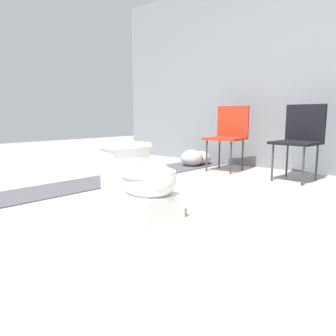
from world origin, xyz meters
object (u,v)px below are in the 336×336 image
Objects in this scene: folding_chair_left at (229,131)px; boulder_far at (201,158)px; boulder_near at (192,158)px; toilet at (141,184)px; folding_chair_middle at (300,134)px.

folding_chair_left reaches higher than boulder_far.
boulder_near is 0.99× the size of boulder_far.
toilet reaches higher than boulder_near.
toilet is 2.10m from folding_chair_middle.
folding_chair_middle reaches higher than boulder_near.
folding_chair_left is 0.68m from boulder_near.
toilet is at bearing -61.35° from boulder_near.
boulder_far is (-1.09, 2.23, -0.12)m from toilet.
folding_chair_middle is at bearing -7.32° from boulder_far.
toilet is at bearing -63.91° from boulder_far.
toilet is at bearing 9.75° from folding_chair_left.
boulder_near reaches higher than boulder_far.
boulder_far is at bearing 87.64° from boulder_near.
toilet is 0.82× the size of folding_chair_middle.
folding_chair_middle is 1.54m from boulder_near.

